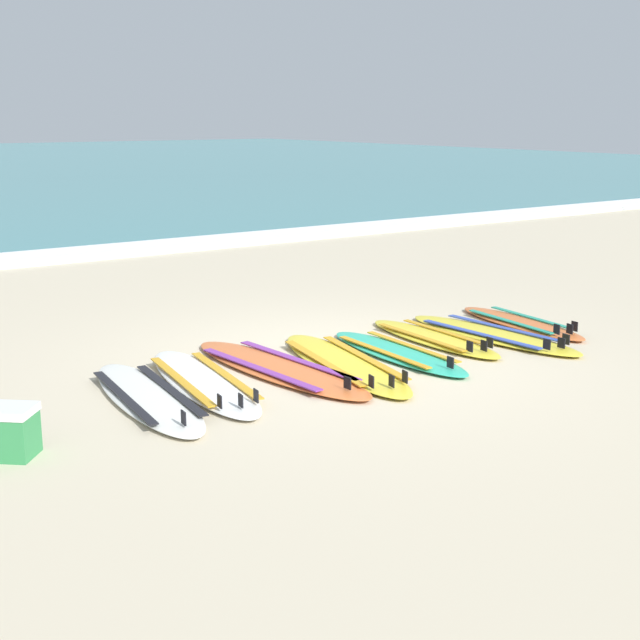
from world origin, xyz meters
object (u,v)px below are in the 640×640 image
(surfboard_3, at_px, (344,363))
(cooler_box, at_px, (3,431))
(surfboard_1, at_px, (203,381))
(surfboard_0, at_px, (147,397))
(surfboard_7, at_px, (521,323))
(surfboard_6, at_px, (492,334))
(surfboard_5, at_px, (433,338))
(surfboard_2, at_px, (278,368))
(surfboard_4, at_px, (397,353))

(surfboard_3, bearing_deg, cooler_box, -171.83)
(surfboard_1, distance_m, cooler_box, 2.11)
(surfboard_0, xyz_separation_m, surfboard_7, (4.75, 0.10, 0.00))
(surfboard_6, height_order, cooler_box, cooler_box)
(surfboard_1, height_order, surfboard_3, same)
(surfboard_5, distance_m, surfboard_6, 0.70)
(cooler_box, bearing_deg, surfboard_1, 20.09)
(cooler_box, bearing_deg, surfboard_2, 14.30)
(surfboard_1, bearing_deg, surfboard_0, -168.19)
(surfboard_6, relative_size, surfboard_7, 1.19)
(surfboard_6, bearing_deg, surfboard_3, -180.00)
(surfboard_2, distance_m, surfboard_4, 1.32)
(surfboard_4, bearing_deg, surfboard_3, -179.57)
(surfboard_2, bearing_deg, surfboard_3, -19.48)
(surfboard_4, distance_m, cooler_box, 4.11)
(surfboard_0, distance_m, surfboard_2, 1.41)
(surfboard_0, bearing_deg, surfboard_5, 2.31)
(surfboard_4, height_order, surfboard_6, same)
(surfboard_7, relative_size, cooler_box, 3.63)
(surfboard_4, relative_size, surfboard_6, 0.88)
(surfboard_7, bearing_deg, surfboard_4, -174.30)
(surfboard_3, height_order, surfboard_6, same)
(surfboard_3, xyz_separation_m, surfboard_7, (2.72, 0.21, 0.00))
(surfboard_2, distance_m, surfboard_7, 3.35)
(surfboard_1, relative_size, surfboard_4, 1.15)
(surfboard_0, xyz_separation_m, cooler_box, (-1.37, -0.60, 0.16))
(surfboard_6, relative_size, cooler_box, 4.33)
(surfboard_1, distance_m, surfboard_3, 1.44)
(surfboard_5, relative_size, surfboard_6, 0.85)
(surfboard_5, bearing_deg, surfboard_2, -179.25)
(surfboard_3, relative_size, surfboard_4, 1.22)
(surfboard_0, xyz_separation_m, surfboard_6, (4.07, -0.11, 0.00))
(surfboard_7, bearing_deg, surfboard_0, -178.79)
(surfboard_2, distance_m, surfboard_3, 0.66)
(surfboard_7, bearing_deg, surfboard_3, -175.62)
(surfboard_2, bearing_deg, surfboard_5, 0.75)
(surfboard_4, bearing_deg, surfboard_2, 170.66)
(surfboard_3, bearing_deg, surfboard_2, 160.52)
(surfboard_5, bearing_deg, surfboard_6, -20.74)
(surfboard_1, distance_m, surfboard_4, 2.12)
(surfboard_5, bearing_deg, cooler_box, -171.29)
(surfboard_1, bearing_deg, cooler_box, -159.91)
(surfboard_1, xyz_separation_m, cooler_box, (-1.98, -0.72, 0.16))
(surfboard_2, relative_size, surfboard_7, 1.31)
(surfboard_4, relative_size, cooler_box, 3.80)
(surfboard_3, height_order, surfboard_5, same)
(surfboard_2, bearing_deg, cooler_box, -165.70)
(surfboard_6, bearing_deg, surfboard_1, 176.10)
(surfboard_2, xyz_separation_m, surfboard_6, (2.66, -0.22, 0.00))
(surfboard_4, bearing_deg, surfboard_5, 18.82)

